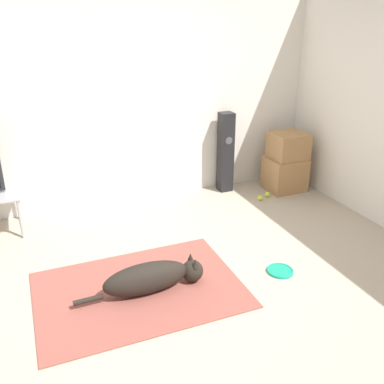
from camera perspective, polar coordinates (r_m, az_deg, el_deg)
ground_plane at (r=3.68m, az=-2.71°, el=-13.61°), size 12.00×12.00×0.00m
wall_back at (r=5.08m, az=-11.19°, el=12.11°), size 8.00×0.06×2.55m
area_rug at (r=3.76m, az=-7.04°, el=-12.79°), size 1.72×1.21×0.01m
dog at (r=3.66m, az=-5.29°, el=-11.25°), size 1.12×0.24×0.27m
frisbee at (r=4.04m, az=11.66°, el=-10.23°), size 0.24×0.24×0.03m
cardboard_box_lower at (r=5.77m, az=12.24°, el=2.40°), size 0.48×0.44×0.44m
cardboard_box_upper at (r=5.66m, az=12.72°, el=6.06°), size 0.44×0.40×0.33m
floor_speaker at (r=5.54m, az=4.48°, el=5.27°), size 0.17×0.17×1.04m
tennis_ball_by_boxes at (r=5.43m, az=9.08°, el=-0.77°), size 0.07×0.07×0.07m
tennis_ball_near_speaker at (r=5.54m, az=10.05°, el=-0.35°), size 0.07×0.07×0.07m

